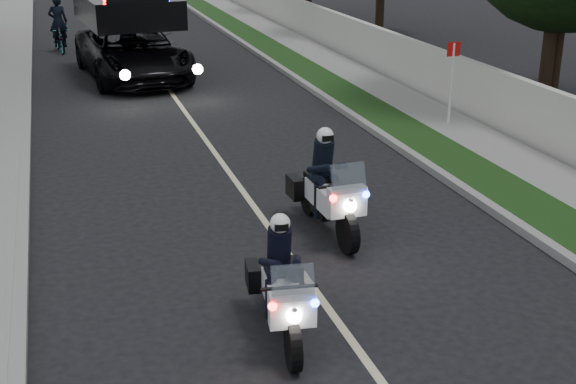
% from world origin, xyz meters
% --- Properties ---
extents(ground, '(120.00, 120.00, 0.00)m').
position_xyz_m(ground, '(0.00, 0.00, 0.00)').
color(ground, black).
rests_on(ground, ground).
extents(curb_right, '(0.20, 60.00, 0.15)m').
position_xyz_m(curb_right, '(4.10, 10.00, 0.07)').
color(curb_right, gray).
rests_on(curb_right, ground).
extents(grass_verge, '(1.20, 60.00, 0.16)m').
position_xyz_m(grass_verge, '(4.80, 10.00, 0.08)').
color(grass_verge, '#193814').
rests_on(grass_verge, ground).
extents(sidewalk_right, '(1.40, 60.00, 0.16)m').
position_xyz_m(sidewalk_right, '(6.10, 10.00, 0.08)').
color(sidewalk_right, gray).
rests_on(sidewalk_right, ground).
extents(property_wall, '(0.22, 60.00, 1.50)m').
position_xyz_m(property_wall, '(7.10, 10.00, 0.75)').
color(property_wall, beige).
rests_on(property_wall, ground).
extents(curb_left, '(0.20, 60.00, 0.15)m').
position_xyz_m(curb_left, '(-4.10, 10.00, 0.07)').
color(curb_left, gray).
rests_on(curb_left, ground).
extents(lane_marking, '(0.12, 50.00, 0.01)m').
position_xyz_m(lane_marking, '(0.00, 10.00, 0.00)').
color(lane_marking, '#BFB78C').
rests_on(lane_marking, ground).
extents(police_moto_left, '(0.92, 2.01, 1.65)m').
position_xyz_m(police_moto_left, '(-0.80, 0.25, 0.00)').
color(police_moto_left, silver).
rests_on(police_moto_left, ground).
extents(police_moto_right, '(0.81, 2.17, 1.83)m').
position_xyz_m(police_moto_right, '(0.90, 3.26, 0.00)').
color(police_moto_right, silver).
rests_on(police_moto_right, ground).
extents(police_suv, '(3.50, 6.56, 3.07)m').
position_xyz_m(police_suv, '(-0.81, 16.91, 0.00)').
color(police_suv, black).
rests_on(police_suv, ground).
extents(bicycle, '(0.84, 1.80, 0.91)m').
position_xyz_m(bicycle, '(-2.95, 22.55, 0.00)').
color(bicycle, black).
rests_on(bicycle, ground).
extents(cyclist, '(0.70, 0.48, 1.91)m').
position_xyz_m(cyclist, '(-2.95, 22.55, 0.00)').
color(cyclist, black).
rests_on(cyclist, ground).
extents(sign_post, '(0.36, 0.36, 2.26)m').
position_xyz_m(sign_post, '(6.00, 8.42, 0.00)').
color(sign_post, red).
rests_on(sign_post, ground).
extents(tree_right_b, '(7.05, 7.05, 11.44)m').
position_xyz_m(tree_right_b, '(9.63, 9.72, 0.00)').
color(tree_right_b, '#1A3C14').
rests_on(tree_right_b, ground).
extents(tree_right_c, '(7.07, 7.07, 9.40)m').
position_xyz_m(tree_right_c, '(9.98, 9.88, 0.00)').
color(tree_right_c, black).
rests_on(tree_right_c, ground).
extents(tree_right_d, '(7.41, 7.41, 9.34)m').
position_xyz_m(tree_right_d, '(10.09, 22.17, 0.00)').
color(tree_right_d, '#153612').
rests_on(tree_right_d, ground).
extents(tree_right_e, '(5.95, 5.95, 7.58)m').
position_xyz_m(tree_right_e, '(9.54, 29.99, 0.00)').
color(tree_right_e, '#1B3410').
rests_on(tree_right_e, ground).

